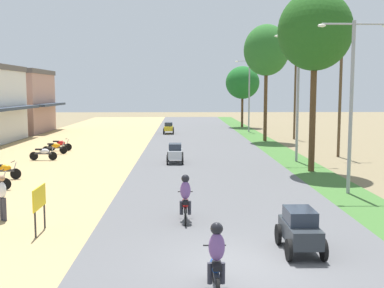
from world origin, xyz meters
name	(u,v)px	position (x,y,z in m)	size (l,w,h in m)	color
ground_plane	(243,266)	(0.00, 0.00, 0.00)	(180.00, 180.00, 0.00)	#7A6B4C
road_strip	(243,264)	(0.00, 0.00, 0.04)	(9.00, 140.00, 0.08)	#565659
shophouse_far	(16,101)	(-19.97, 40.97, 3.46)	(7.76, 8.82, 6.90)	tan
parked_motorbike_third	(4,170)	(-10.78, 12.24, 0.55)	(1.80, 0.54, 0.94)	black
parked_motorbike_fourth	(44,153)	(-10.69, 18.97, 0.55)	(1.80, 0.54, 0.94)	black
parked_motorbike_fifth	(55,147)	(-10.78, 22.15, 0.55)	(1.80, 0.54, 0.94)	black
parked_motorbike_sixth	(60,144)	(-10.86, 23.94, 0.55)	(1.80, 0.54, 0.94)	black
street_signboard	(39,201)	(-6.18, 2.88, 1.11)	(0.06, 1.30, 1.50)	#262628
pedestrian_on_shoulder	(3,195)	(-7.90, 4.35, 0.96)	(0.43, 0.42, 1.62)	#33333D
median_tree_nearest	(315,32)	(5.73, 14.39, 7.83)	(4.09, 4.09, 10.00)	#4C351E
median_tree_second	(266,51)	(5.96, 30.78, 8.17)	(4.04, 4.04, 10.42)	#4C351E
median_tree_third	(243,83)	(5.93, 47.11, 5.59)	(4.17, 4.17, 7.57)	#4C351E
streetlamp_near	(352,95)	(5.80, 8.56, 4.42)	(3.16, 0.20, 7.55)	gray
streetlamp_mid	(298,88)	(5.80, 18.18, 4.75)	(3.16, 0.20, 8.18)	gray
streetlamp_far	(249,91)	(5.80, 40.21, 4.62)	(3.16, 0.20, 7.93)	gray
utility_pole_near	(295,95)	(9.11, 32.80, 4.20)	(1.80, 0.20, 8.02)	brown
utility_pole_far	(340,87)	(9.33, 20.61, 4.83)	(1.80, 0.20, 9.27)	brown
car_hatchback_charcoal	(300,229)	(1.70, 0.82, 0.75)	(1.04, 2.00, 1.23)	#282D33
car_hatchback_silver	(175,152)	(-2.04, 17.55, 0.75)	(1.04, 2.00, 1.23)	#B7BCC1
car_sedan_yellow	(169,127)	(-3.01, 38.04, 0.74)	(1.10, 2.26, 1.19)	gold
motorbike_foreground_rider	(216,260)	(-0.85, -1.88, 0.86)	(0.54, 1.80, 1.66)	black
motorbike_ahead_second	(185,199)	(-1.49, 4.09, 0.86)	(0.54, 1.80, 1.66)	black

